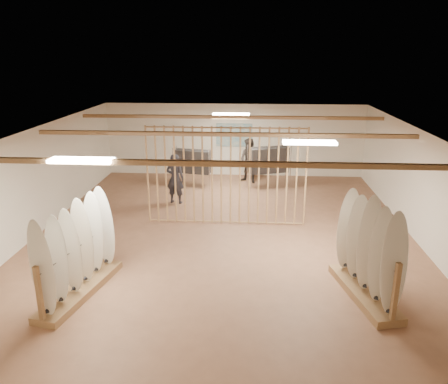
# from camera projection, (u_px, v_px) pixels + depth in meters

# --- Properties ---
(floor) EXTENTS (12.00, 12.00, 0.00)m
(floor) POSITION_uv_depth(u_px,v_px,m) (224.00, 234.00, 11.75)
(floor) COLOR #986649
(floor) RESTS_ON ground
(ceiling) EXTENTS (12.00, 12.00, 0.00)m
(ceiling) POSITION_uv_depth(u_px,v_px,m) (224.00, 131.00, 10.89)
(ceiling) COLOR gray
(ceiling) RESTS_ON ground
(wall_back) EXTENTS (12.00, 0.00, 12.00)m
(wall_back) POSITION_uv_depth(u_px,v_px,m) (234.00, 140.00, 17.02)
(wall_back) COLOR white
(wall_back) RESTS_ON ground
(wall_front) EXTENTS (12.00, 0.00, 12.00)m
(wall_front) POSITION_uv_depth(u_px,v_px,m) (193.00, 320.00, 5.62)
(wall_front) COLOR white
(wall_front) RESTS_ON ground
(wall_left) EXTENTS (0.00, 12.00, 12.00)m
(wall_left) POSITION_uv_depth(u_px,v_px,m) (37.00, 181.00, 11.63)
(wall_left) COLOR white
(wall_left) RESTS_ON ground
(wall_right) EXTENTS (0.00, 12.00, 12.00)m
(wall_right) POSITION_uv_depth(u_px,v_px,m) (421.00, 188.00, 11.00)
(wall_right) COLOR white
(wall_right) RESTS_ON ground
(ceiling_slats) EXTENTS (9.50, 6.12, 0.10)m
(ceiling_slats) POSITION_uv_depth(u_px,v_px,m) (224.00, 134.00, 10.91)
(ceiling_slats) COLOR #9A7046
(ceiling_slats) RESTS_ON ground
(light_panels) EXTENTS (1.20, 0.35, 0.06)m
(light_panels) POSITION_uv_depth(u_px,v_px,m) (224.00, 133.00, 10.91)
(light_panels) COLOR white
(light_panels) RESTS_ON ground
(bamboo_partition) EXTENTS (4.45, 0.05, 2.78)m
(bamboo_partition) POSITION_uv_depth(u_px,v_px,m) (226.00, 176.00, 12.08)
(bamboo_partition) COLOR tan
(bamboo_partition) RESTS_ON ground
(poster) EXTENTS (1.40, 0.03, 0.90)m
(poster) POSITION_uv_depth(u_px,v_px,m) (234.00, 135.00, 16.94)
(poster) COLOR teal
(poster) RESTS_ON ground
(rack_left) EXTENTS (1.04, 2.53, 1.99)m
(rack_left) POSITION_uv_depth(u_px,v_px,m) (78.00, 263.00, 8.69)
(rack_left) COLOR #9A7046
(rack_left) RESTS_ON floor
(rack_right) EXTENTS (1.08, 2.28, 2.10)m
(rack_right) POSITION_uv_depth(u_px,v_px,m) (367.00, 264.00, 8.57)
(rack_right) COLOR #9A7046
(rack_right) RESTS_ON floor
(clothing_rack_a) EXTENTS (1.34, 0.58, 1.46)m
(clothing_rack_a) POSITION_uv_depth(u_px,v_px,m) (193.00, 162.00, 15.57)
(clothing_rack_a) COLOR silver
(clothing_rack_a) RESTS_ON floor
(clothing_rack_b) EXTENTS (1.42, 0.79, 1.58)m
(clothing_rack_b) POSITION_uv_depth(u_px,v_px,m) (269.00, 160.00, 15.43)
(clothing_rack_b) COLOR silver
(clothing_rack_b) RESTS_ON floor
(shopper_a) EXTENTS (0.75, 0.59, 1.85)m
(shopper_a) POSITION_uv_depth(u_px,v_px,m) (175.00, 175.00, 13.93)
(shopper_a) COLOR #26252C
(shopper_a) RESTS_ON floor
(shopper_b) EXTENTS (1.14, 1.07, 1.88)m
(shopper_b) POSITION_uv_depth(u_px,v_px,m) (250.00, 158.00, 16.13)
(shopper_b) COLOR #302925
(shopper_b) RESTS_ON floor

